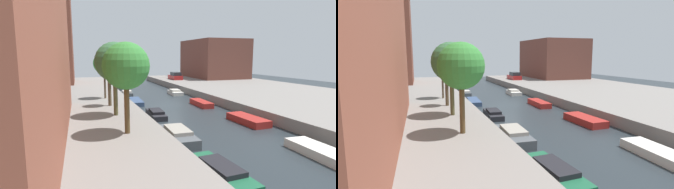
% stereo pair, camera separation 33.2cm
% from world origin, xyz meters
% --- Properties ---
extents(ground_plane, '(84.00, 84.00, 0.00)m').
position_xyz_m(ground_plane, '(0.00, 0.00, 0.00)').
color(ground_plane, '#232B30').
extents(quay_left, '(20.00, 64.00, 1.00)m').
position_xyz_m(quay_left, '(-15.00, 0.00, 0.50)').
color(quay_left, gray).
rests_on(quay_left, ground_plane).
extents(quay_right, '(20.00, 64.00, 1.00)m').
position_xyz_m(quay_right, '(15.00, 0.00, 0.50)').
color(quay_right, gray).
rests_on(quay_right, ground_plane).
extents(apartment_tower_far, '(10.00, 9.82, 20.59)m').
position_xyz_m(apartment_tower_far, '(-16.00, 20.72, 11.30)').
color(apartment_tower_far, brown).
rests_on(apartment_tower_far, quay_left).
extents(low_block_right, '(10.00, 14.35, 8.10)m').
position_xyz_m(low_block_right, '(18.00, 23.40, 5.05)').
color(low_block_right, brown).
rests_on(low_block_right, quay_right).
extents(street_tree_0, '(2.87, 2.87, 5.59)m').
position_xyz_m(street_tree_0, '(-7.48, -13.01, 5.12)').
color(street_tree_0, brown).
rests_on(street_tree_0, quay_left).
extents(street_tree_1, '(3.12, 3.12, 5.84)m').
position_xyz_m(street_tree_1, '(-7.48, -7.73, 5.25)').
color(street_tree_1, brown).
rests_on(street_tree_1, quay_left).
extents(street_tree_2, '(1.88, 1.88, 4.58)m').
position_xyz_m(street_tree_2, '(-7.48, -3.45, 4.55)').
color(street_tree_2, '#4E412D').
rests_on(street_tree_2, quay_left).
extents(street_tree_3, '(2.39, 2.39, 5.11)m').
position_xyz_m(street_tree_3, '(-7.48, 1.25, 4.89)').
color(street_tree_3, brown).
rests_on(street_tree_3, quay_left).
extents(parked_car, '(1.89, 4.43, 1.47)m').
position_xyz_m(parked_car, '(8.24, 21.06, 1.61)').
color(parked_car, maroon).
rests_on(parked_car, quay_right).
extents(moored_boat_left_0, '(1.65, 4.54, 0.72)m').
position_xyz_m(moored_boat_left_0, '(-3.98, -18.36, 0.31)').
color(moored_boat_left_0, '#195638').
rests_on(moored_boat_left_0, ground_plane).
extents(moored_boat_left_1, '(1.73, 4.55, 0.88)m').
position_xyz_m(moored_boat_left_1, '(-3.95, -12.56, 0.38)').
color(moored_boat_left_1, '#4C5156').
rests_on(moored_boat_left_1, ground_plane).
extents(moored_boat_left_2, '(1.52, 4.15, 0.71)m').
position_xyz_m(moored_boat_left_2, '(-3.43, -5.33, 0.30)').
color(moored_boat_left_2, '#232328').
rests_on(moored_boat_left_2, ground_plane).
extents(moored_boat_left_3, '(1.58, 4.66, 0.48)m').
position_xyz_m(moored_boat_left_3, '(-3.77, 2.33, 0.24)').
color(moored_boat_left_3, '#33476B').
rests_on(moored_boat_left_3, ground_plane).
extents(moored_boat_left_4, '(1.59, 3.08, 0.72)m').
position_xyz_m(moored_boat_left_4, '(-3.71, 9.01, 0.31)').
color(moored_boat_left_4, '#4C5156').
rests_on(moored_boat_left_4, ground_plane).
extents(moored_boat_left_5, '(1.86, 4.54, 0.57)m').
position_xyz_m(moored_boat_left_5, '(-4.18, 16.56, 0.28)').
color(moored_boat_left_5, '#4C5156').
rests_on(moored_boat_left_5, ground_plane).
extents(moored_boat_right_0, '(1.75, 4.22, 0.53)m').
position_xyz_m(moored_boat_right_0, '(2.83, -17.84, 0.27)').
color(moored_boat_right_0, beige).
rests_on(moored_boat_right_0, ground_plane).
extents(moored_boat_right_1, '(1.79, 4.22, 0.58)m').
position_xyz_m(moored_boat_right_1, '(3.43, -10.05, 0.29)').
color(moored_boat_right_1, maroon).
rests_on(moored_boat_right_1, ground_plane).
extents(moored_boat_right_2, '(1.40, 4.18, 0.58)m').
position_xyz_m(moored_boat_right_2, '(3.10, -1.57, 0.29)').
color(moored_boat_right_2, maroon).
rests_on(moored_boat_right_2, ground_plane).
extents(moored_boat_right_3, '(1.71, 3.58, 0.76)m').
position_xyz_m(moored_boat_right_3, '(3.28, 7.67, 0.33)').
color(moored_boat_right_3, beige).
rests_on(moored_boat_right_3, ground_plane).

